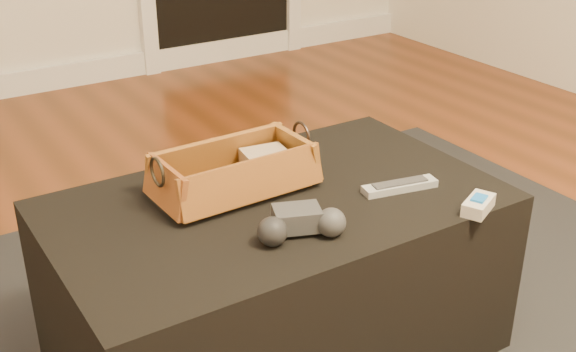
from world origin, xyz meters
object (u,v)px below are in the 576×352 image
tv_remote (230,186)px  cream_gadget (478,205)px  wicker_basket (234,174)px  game_controller (300,223)px  ottoman (276,278)px  silver_remote (400,186)px

tv_remote → cream_gadget: bearing=-47.8°
wicker_basket → game_controller: 0.25m
tv_remote → cream_gadget: same height
ottoman → wicker_basket: 0.27m
tv_remote → cream_gadget: size_ratio=1.88×
wicker_basket → ottoman: bearing=-54.7°
ottoman → tv_remote: (-0.08, 0.07, 0.23)m
ottoman → game_controller: bearing=-104.8°
ottoman → wicker_basket: size_ratio=2.65×
wicker_basket → silver_remote: wicker_basket is taller
wicker_basket → tv_remote: bearing=-141.4°
cream_gadget → ottoman: bearing=140.4°
tv_remote → wicker_basket: wicker_basket is taller
ottoman → tv_remote: 0.25m
silver_remote → cream_gadget: (0.08, -0.17, 0.01)m
cream_gadget → game_controller: bearing=163.4°
ottoman → wicker_basket: wicker_basket is taller
wicker_basket → silver_remote: bearing=-31.1°
game_controller → silver_remote: bearing=10.2°
ottoman → cream_gadget: 0.50m
ottoman → silver_remote: size_ratio=5.45×
ottoman → cream_gadget: bearing=-39.6°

